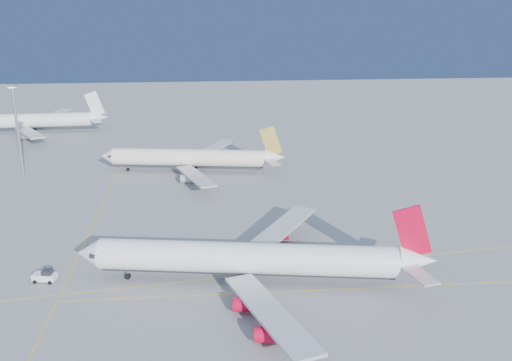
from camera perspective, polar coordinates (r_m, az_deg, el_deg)
name	(u,v)px	position (r m, az deg, el deg)	size (l,w,h in m)	color
ground	(274,258)	(117.24, 1.83, -7.74)	(500.00, 500.00, 0.00)	slate
taxiway_lines	(202,247)	(122.25, -5.44, -6.68)	(118.86, 140.00, 0.02)	#F1B40D
airliner_virgin	(254,259)	(105.40, -0.15, -7.86)	(66.19, 58.88, 16.37)	white
airliner_etihad	(193,158)	(172.13, -6.35, 2.27)	(55.98, 51.25, 14.63)	beige
airliner_third	(30,121)	(237.12, -21.64, 5.57)	(59.28, 54.69, 15.91)	white
pushback_tug	(45,276)	(114.75, -20.34, -8.95)	(4.50, 3.21, 2.35)	white
light_mast	(17,125)	(173.49, -22.78, 5.12)	(2.39, 2.39, 27.63)	gray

